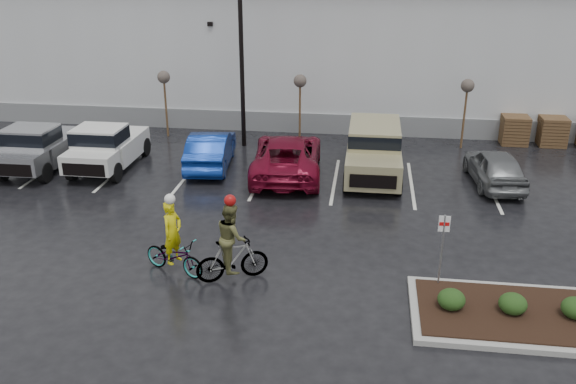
# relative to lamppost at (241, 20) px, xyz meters

# --- Properties ---
(ground) EXTENTS (120.00, 120.00, 0.00)m
(ground) POSITION_rel_lamppost_xyz_m (4.00, -12.00, -5.69)
(ground) COLOR black
(ground) RESTS_ON ground
(warehouse) EXTENTS (60.50, 15.50, 7.20)m
(warehouse) POSITION_rel_lamppost_xyz_m (4.00, 9.99, -2.04)
(warehouse) COLOR silver
(warehouse) RESTS_ON ground
(wooded_ridge) EXTENTS (80.00, 25.00, 6.00)m
(wooded_ridge) POSITION_rel_lamppost_xyz_m (4.00, 33.00, -2.69)
(wooded_ridge) COLOR #1A3616
(wooded_ridge) RESTS_ON ground
(lamppost) EXTENTS (0.50, 1.00, 9.22)m
(lamppost) POSITION_rel_lamppost_xyz_m (0.00, 0.00, 0.00)
(lamppost) COLOR black
(lamppost) RESTS_ON ground
(sapling_west) EXTENTS (0.60, 0.60, 3.20)m
(sapling_west) POSITION_rel_lamppost_xyz_m (-4.00, 1.00, -2.96)
(sapling_west) COLOR #462E1C
(sapling_west) RESTS_ON ground
(sapling_mid) EXTENTS (0.60, 0.60, 3.20)m
(sapling_mid) POSITION_rel_lamppost_xyz_m (2.50, 1.00, -2.96)
(sapling_mid) COLOR #462E1C
(sapling_mid) RESTS_ON ground
(sapling_east) EXTENTS (0.60, 0.60, 3.20)m
(sapling_east) POSITION_rel_lamppost_xyz_m (10.00, 1.00, -2.96)
(sapling_east) COLOR #462E1C
(sapling_east) RESTS_ON ground
(pallet_stack_a) EXTENTS (1.20, 1.20, 1.35)m
(pallet_stack_a) POSITION_rel_lamppost_xyz_m (12.50, 2.00, -5.01)
(pallet_stack_a) COLOR #462E1C
(pallet_stack_a) RESTS_ON ground
(pallet_stack_b) EXTENTS (1.20, 1.20, 1.35)m
(pallet_stack_b) POSITION_rel_lamppost_xyz_m (14.20, 2.00, -5.01)
(pallet_stack_b) COLOR #462E1C
(pallet_stack_b) RESTS_ON ground
(curb_island) EXTENTS (8.00, 3.00, 0.15)m
(curb_island) POSITION_rel_lamppost_xyz_m (11.00, -13.00, -5.61)
(curb_island) COLOR gray
(curb_island) RESTS_ON ground
(mulch_bed) EXTENTS (7.60, 2.60, 0.04)m
(mulch_bed) POSITION_rel_lamppost_xyz_m (11.00, -13.00, -5.52)
(mulch_bed) COLOR black
(mulch_bed) RESTS_ON curb_island
(shrub_a) EXTENTS (0.70, 0.70, 0.52)m
(shrub_a) POSITION_rel_lamppost_xyz_m (8.00, -13.00, -5.27)
(shrub_a) COLOR black
(shrub_a) RESTS_ON curb_island
(shrub_b) EXTENTS (0.70, 0.70, 0.52)m
(shrub_b) POSITION_rel_lamppost_xyz_m (9.50, -13.00, -5.27)
(shrub_b) COLOR black
(shrub_b) RESTS_ON curb_island
(shrub_c) EXTENTS (0.70, 0.70, 0.52)m
(shrub_c) POSITION_rel_lamppost_xyz_m (11.00, -13.00, -5.27)
(shrub_c) COLOR black
(shrub_c) RESTS_ON curb_island
(fire_lane_sign) EXTENTS (0.30, 0.05, 2.20)m
(fire_lane_sign) POSITION_rel_lamppost_xyz_m (7.80, -11.80, -4.28)
(fire_lane_sign) COLOR gray
(fire_lane_sign) RESTS_ON ground
(pickup_silver) EXTENTS (2.10, 5.20, 1.96)m
(pickup_silver) POSITION_rel_lamppost_xyz_m (-7.72, -3.89, -4.71)
(pickup_silver) COLOR #9C9EA4
(pickup_silver) RESTS_ON ground
(pickup_white) EXTENTS (2.10, 5.20, 1.96)m
(pickup_white) POSITION_rel_lamppost_xyz_m (-4.97, -3.50, -4.71)
(pickup_white) COLOR silver
(pickup_white) RESTS_ON ground
(car_blue) EXTENTS (2.05, 4.72, 1.51)m
(car_blue) POSITION_rel_lamppost_xyz_m (-0.79, -3.00, -4.93)
(car_blue) COLOR navy
(car_blue) RESTS_ON ground
(car_red) EXTENTS (3.12, 5.98, 1.61)m
(car_red) POSITION_rel_lamppost_xyz_m (2.51, -3.53, -4.88)
(car_red) COLOR maroon
(car_red) RESTS_ON ground
(suv_tan) EXTENTS (2.20, 5.10, 2.06)m
(suv_tan) POSITION_rel_lamppost_xyz_m (5.98, -3.32, -4.66)
(suv_tan) COLOR #958D65
(suv_tan) RESTS_ON ground
(car_grey) EXTENTS (2.07, 4.32, 1.43)m
(car_grey) POSITION_rel_lamppost_xyz_m (10.66, -3.54, -4.97)
(car_grey) COLOR slate
(car_grey) RESTS_ON ground
(cyclist_hivis) EXTENTS (2.12, 1.40, 2.43)m
(cyclist_hivis) POSITION_rel_lamppost_xyz_m (0.42, -11.90, -4.94)
(cyclist_hivis) COLOR #3F3F44
(cyclist_hivis) RESTS_ON ground
(cyclist_olive) EXTENTS (2.04, 1.35, 2.57)m
(cyclist_olive) POSITION_rel_lamppost_xyz_m (2.14, -12.07, -4.76)
(cyclist_olive) COLOR #3F3F44
(cyclist_olive) RESTS_ON ground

